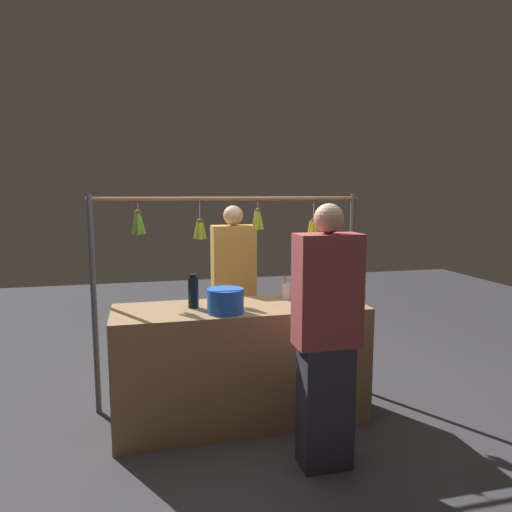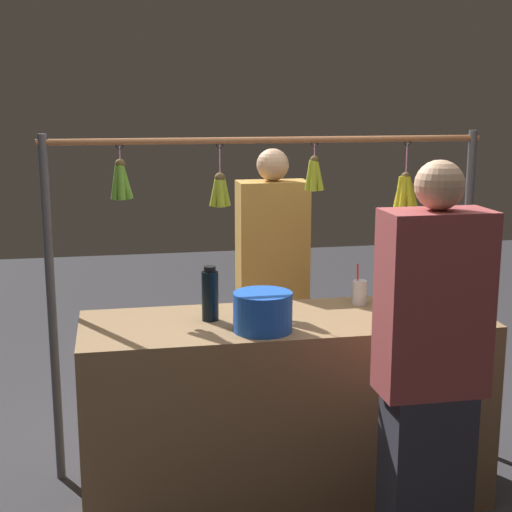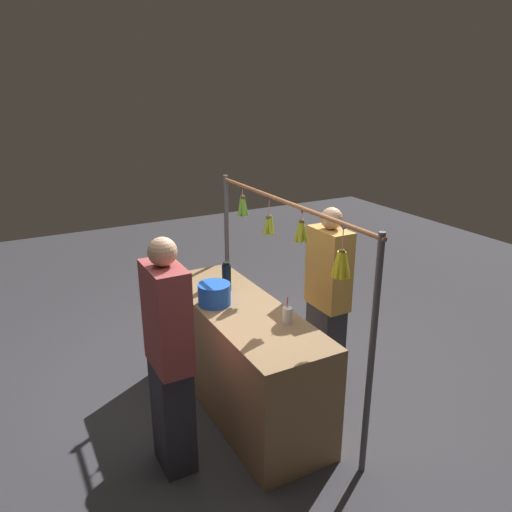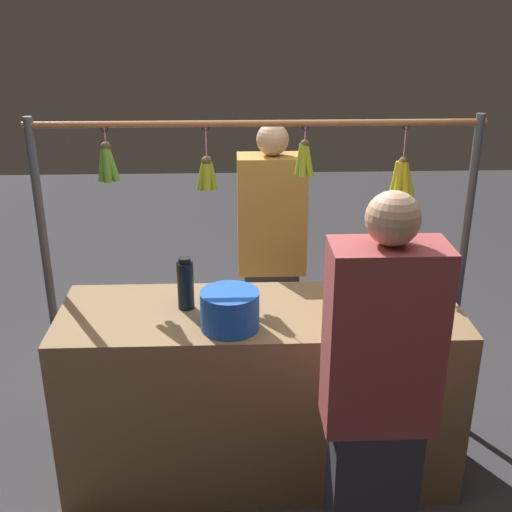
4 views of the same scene
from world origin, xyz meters
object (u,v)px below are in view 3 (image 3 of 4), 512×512
object	(u,v)px
water_bottle	(227,277)
drink_cup	(287,315)
blue_bucket	(214,294)
customer_person	(170,361)
vendor_person	(327,303)

from	to	relation	value
water_bottle	drink_cup	bearing A→B (deg)	-170.37
water_bottle	blue_bucket	bearing A→B (deg)	135.13
customer_person	drink_cup	bearing A→B (deg)	-91.14
water_bottle	customer_person	size ratio (longest dim) A/B	0.15
water_bottle	customer_person	xyz separation A→B (m)	(-0.74, 0.77, -0.19)
drink_cup	water_bottle	bearing A→B (deg)	9.63
drink_cup	customer_person	distance (m)	0.91
water_bottle	vendor_person	world-z (taller)	vendor_person
blue_bucket	customer_person	distance (m)	0.80
blue_bucket	vendor_person	size ratio (longest dim) A/B	0.16
blue_bucket	drink_cup	xyz separation A→B (m)	(-0.56, -0.33, -0.02)
drink_cup	customer_person	size ratio (longest dim) A/B	0.12
water_bottle	drink_cup	size ratio (longest dim) A/B	1.24
blue_bucket	customer_person	xyz separation A→B (m)	(-0.54, 0.57, -0.15)
water_bottle	customer_person	bearing A→B (deg)	133.94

